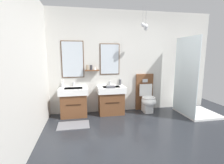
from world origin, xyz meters
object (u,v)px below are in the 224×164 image
toilet (146,98)px  shower_tray (193,98)px  vanity_sink_left (74,101)px  soap_dispenser (120,82)px  vanity_sink_right (111,99)px  folded_hand_towel (111,87)px  toothbrush_cup (63,85)px

toilet → shower_tray: size_ratio=0.51×
vanity_sink_left → soap_dispenser: 1.30m
vanity_sink_right → shower_tray: (2.03, -0.46, 0.05)m
vanity_sink_left → shower_tray: size_ratio=0.37×
folded_hand_towel → shower_tray: (2.07, -0.32, -0.31)m
vanity_sink_left → toothbrush_cup: bearing=149.1°
toothbrush_cup → folded_hand_towel: toothbrush_cup is taller
toothbrush_cup → vanity_sink_right: bearing=-7.6°
toothbrush_cup → shower_tray: 3.32m
soap_dispenser → shower_tray: 1.89m
toilet → toothbrush_cup: 2.23m
vanity_sink_left → toothbrush_cup: toothbrush_cup is taller
toilet → soap_dispenser: 0.83m
vanity_sink_right → shower_tray: size_ratio=0.37×
folded_hand_towel → toothbrush_cup: bearing=165.5°
soap_dispenser → vanity_sink_left: bearing=-172.0°
soap_dispenser → folded_hand_towel: size_ratio=0.85×
toilet → soap_dispenser: size_ratio=5.35×
folded_hand_towel → shower_tray: bearing=-8.7°
soap_dispenser → folded_hand_towel: soap_dispenser is taller
toothbrush_cup → shower_tray: (3.24, -0.62, -0.34)m
toothbrush_cup → soap_dispenser: bearing=0.4°
vanity_sink_left → folded_hand_towel: (0.90, -0.14, 0.36)m
toilet → soap_dispenser: (-0.69, 0.17, 0.42)m
vanity_sink_right → folded_hand_towel: size_ratio=3.26×
vanity_sink_right → toothbrush_cup: toothbrush_cup is taller
vanity_sink_right → toilet: bearing=0.1°
toothbrush_cup → soap_dispenser: toothbrush_cup is taller
folded_hand_towel → shower_tray: shower_tray is taller
toothbrush_cup → soap_dispenser: size_ratio=1.10×
toothbrush_cup → shower_tray: shower_tray is taller
vanity_sink_left → vanity_sink_right: same height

